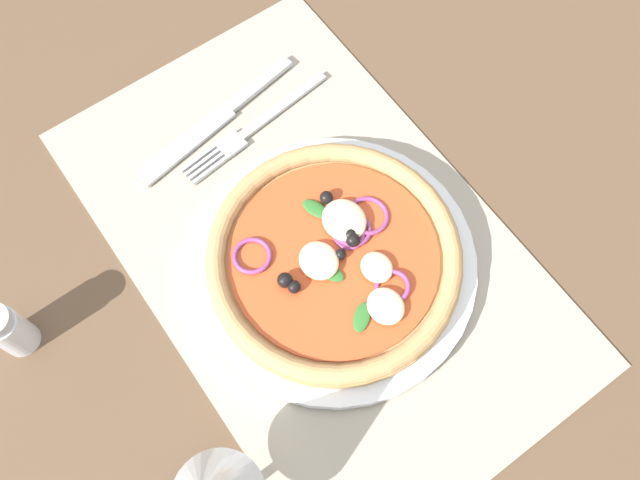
{
  "coord_description": "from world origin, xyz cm",
  "views": [
    {
      "loc": [
        -20.95,
        14.33,
        61.11
      ],
      "look_at": [
        -0.93,
        0.0,
        2.67
      ],
      "focal_mm": 39.17,
      "sensor_mm": 36.0,
      "label": 1
    }
  ],
  "objects_px": {
    "pizza": "(331,260)",
    "fork": "(249,131)",
    "plate": "(330,267)",
    "pepper_shaker": "(8,330)",
    "knife": "(216,119)"
  },
  "relations": [
    {
      "from": "fork",
      "to": "pizza",
      "type": "bearing_deg",
      "value": 76.52
    },
    {
      "from": "fork",
      "to": "knife",
      "type": "distance_m",
      "value": 0.04
    },
    {
      "from": "fork",
      "to": "pepper_shaker",
      "type": "bearing_deg",
      "value": 5.55
    },
    {
      "from": "pizza",
      "to": "knife",
      "type": "xyz_separation_m",
      "value": [
        0.2,
        0.0,
        -0.02
      ]
    },
    {
      "from": "pepper_shaker",
      "to": "plate",
      "type": "bearing_deg",
      "value": -112.17
    },
    {
      "from": "knife",
      "to": "fork",
      "type": "bearing_deg",
      "value": 114.27
    },
    {
      "from": "pizza",
      "to": "pepper_shaker",
      "type": "xyz_separation_m",
      "value": [
        0.11,
        0.26,
        0.0
      ]
    },
    {
      "from": "pizza",
      "to": "fork",
      "type": "xyz_separation_m",
      "value": [
        0.17,
        -0.02,
        -0.02
      ]
    },
    {
      "from": "pizza",
      "to": "fork",
      "type": "bearing_deg",
      "value": -6.93
    },
    {
      "from": "pizza",
      "to": "fork",
      "type": "height_order",
      "value": "pizza"
    },
    {
      "from": "plate",
      "to": "knife",
      "type": "xyz_separation_m",
      "value": [
        0.2,
        -0.0,
        -0.0
      ]
    },
    {
      "from": "pizza",
      "to": "knife",
      "type": "height_order",
      "value": "pizza"
    },
    {
      "from": "pizza",
      "to": "plate",
      "type": "bearing_deg",
      "value": 82.57
    },
    {
      "from": "plate",
      "to": "pepper_shaker",
      "type": "relative_size",
      "value": 3.92
    },
    {
      "from": "pizza",
      "to": "knife",
      "type": "relative_size",
      "value": 1.16
    }
  ]
}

